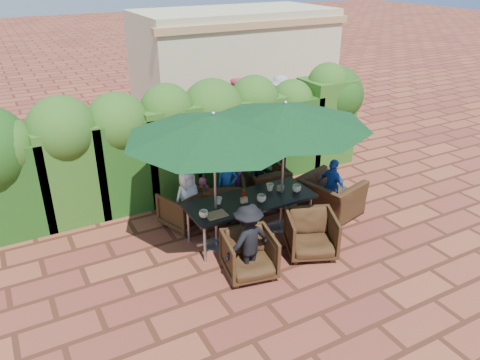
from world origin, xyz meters
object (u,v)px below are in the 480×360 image
umbrella_right (285,115)px  dining_table (250,203)px  chair_far_right (265,182)px  chair_near_left (249,253)px  chair_far_mid (224,196)px  umbrella_left (214,126)px  chair_near_right (311,233)px  chair_far_left (184,207)px  chair_end_right (330,190)px

umbrella_right → dining_table: bearing=176.7°
chair_far_right → chair_near_left: 2.55m
umbrella_right → chair_far_mid: (-0.71, 0.93, -1.80)m
umbrella_left → chair_near_right: umbrella_left is taller
umbrella_left → chair_far_left: size_ratio=3.78×
chair_near_right → chair_far_left: bearing=151.4°
chair_far_left → chair_far_right: 1.85m
umbrella_left → umbrella_right: 1.31m
chair_near_left → chair_near_right: (1.20, 0.01, 0.01)m
dining_table → umbrella_left: 1.68m
chair_far_mid → chair_end_right: (1.89, -0.89, 0.07)m
chair_far_left → chair_near_right: bearing=107.8°
chair_far_right → chair_near_left: size_ratio=1.06×
umbrella_right → chair_near_left: size_ratio=3.72×
chair_far_mid → chair_near_left: (-0.50, -1.88, -0.02)m
dining_table → umbrella_right: 1.66m
chair_far_left → dining_table: bearing=112.9°
chair_far_right → chair_near_right: bearing=86.4°
umbrella_right → chair_end_right: 2.09m
chair_far_right → chair_far_mid: bearing=14.0°
chair_near_right → umbrella_left: bearing=166.2°
umbrella_left → chair_near_right: (1.31, -0.98, -1.80)m
umbrella_right → chair_far_right: (0.32, 1.09, -1.80)m
chair_near_left → chair_far_mid: bearing=86.0°
chair_far_left → chair_far_right: bearing=162.8°
umbrella_left → umbrella_right: same height
umbrella_left → chair_end_right: (2.49, 0.01, -1.73)m
chair_far_left → chair_far_mid: (0.82, -0.05, 0.03)m
umbrella_right → chair_end_right: umbrella_right is taller
umbrella_right → chair_far_mid: bearing=127.3°
chair_far_mid → chair_near_left: chair_far_mid is taller
chair_far_left → chair_far_mid: chair_far_mid is taller
chair_far_right → chair_near_right: (-0.33, -2.03, -0.01)m
chair_near_left → chair_end_right: (2.39, 0.99, 0.09)m
chair_far_mid → chair_far_right: chair_far_right is taller
chair_far_mid → chair_near_right: (0.70, -1.87, -0.01)m
umbrella_left → chair_far_right: 2.64m
dining_table → chair_far_right: bearing=47.9°
chair_far_left → chair_near_left: size_ratio=0.97×
dining_table → chair_end_right: chair_end_right is taller
umbrella_right → umbrella_left: bearing=178.4°
chair_end_right → umbrella_right: bearing=77.3°
umbrella_right → chair_far_left: size_ratio=3.83×
chair_near_right → chair_far_mid: bearing=133.7°
dining_table → chair_near_right: (0.62, -0.98, -0.26)m
umbrella_right → chair_near_left: umbrella_right is taller
dining_table → chair_far_right: chair_far_right is taller
umbrella_right → chair_far_right: bearing=73.7°
chair_far_mid → chair_near_right: size_ratio=1.02×
chair_near_left → chair_far_right: bearing=64.0°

